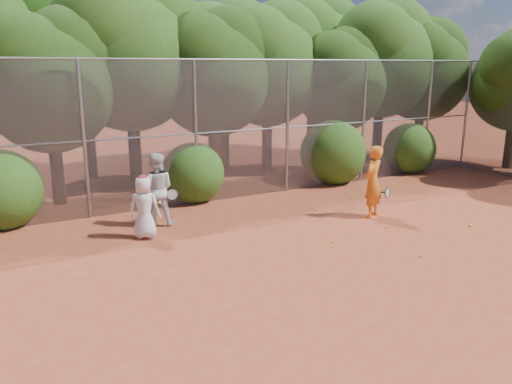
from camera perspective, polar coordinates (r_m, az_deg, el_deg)
ground at (r=10.05m, az=12.04°, el=-8.53°), size 80.00×80.00×0.00m
fence_back at (r=14.40m, az=-3.60°, el=7.12°), size 20.05×0.09×4.03m
tree_2 at (r=14.89m, az=-22.54°, el=12.24°), size 3.99×3.47×5.47m
tree_3 at (r=16.36m, az=-14.17°, el=15.81°), size 4.89×4.26×6.70m
tree_4 at (r=16.61m, az=-4.90°, el=13.95°), size 4.19×3.64×5.73m
tree_5 at (r=18.46m, az=1.41°, el=14.92°), size 4.51×3.92×6.17m
tree_6 at (r=19.02m, az=9.66°, el=12.96°), size 3.86×3.36×5.29m
tree_7 at (r=21.10m, az=14.27°, el=15.05°), size 4.77×4.14×6.53m
tree_8 at (r=22.28m, az=18.63°, el=13.50°), size 4.25×3.70×5.82m
tree_10 at (r=18.31m, az=-19.19°, el=15.99°), size 5.15×4.48×7.06m
tree_11 at (r=19.42m, az=-3.68°, el=15.21°), size 4.64×4.03×6.35m
tree_12 at (r=22.21m, az=6.63°, el=15.92°), size 5.02×4.37×6.88m
bush_0 at (r=13.56m, az=-27.25°, el=0.58°), size 2.00×2.00×2.00m
bush_1 at (r=14.52m, az=-7.19°, el=2.49°), size 1.80×1.80×1.80m
bush_2 at (r=16.92m, az=8.79°, el=4.79°), size 2.20×2.20×2.20m
bush_3 at (r=19.25m, az=17.14°, el=5.01°), size 1.90×1.90×1.90m
player_yellow at (r=13.16m, az=13.18°, el=1.13°), size 0.91×0.71×1.87m
player_teen at (r=11.56m, az=-12.64°, el=-1.67°), size 0.84×0.77×1.48m
player_white at (r=12.43m, az=-11.32°, el=0.31°), size 1.08×0.98×1.80m
ball_0 at (r=12.56m, az=14.61°, el=-3.84°), size 0.07×0.07×0.07m
ball_1 at (r=14.78m, az=13.17°, el=-1.03°), size 0.07×0.07×0.07m
ball_2 at (r=10.90m, az=18.34°, el=-6.92°), size 0.07×0.07×0.07m
ball_3 at (r=13.32m, az=23.28°, el=-3.53°), size 0.07×0.07×0.07m
ball_4 at (r=11.28m, az=8.76°, el=-5.62°), size 0.07×0.07×0.07m
ball_5 at (r=15.01m, az=10.93°, el=-0.67°), size 0.07×0.07×0.07m
ball_6 at (r=13.67m, az=6.90°, el=-1.99°), size 0.07×0.07×0.07m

